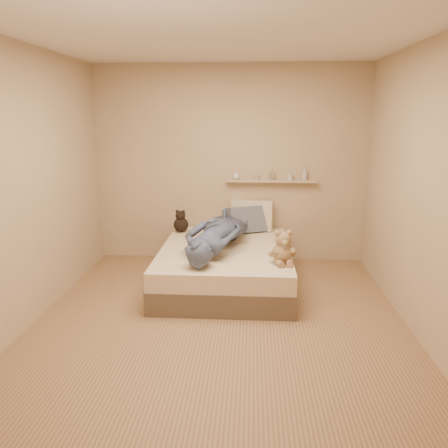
# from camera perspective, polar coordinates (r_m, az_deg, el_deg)

# --- Properties ---
(room) EXTENTS (3.80, 3.80, 3.80)m
(room) POSITION_cam_1_polar(r_m,az_deg,el_deg) (4.00, -0.59, 4.68)
(room) COLOR #97734E
(room) RESTS_ON ground
(bed) EXTENTS (1.50, 1.90, 0.45)m
(bed) POSITION_cam_1_polar(r_m,az_deg,el_deg) (5.17, 0.20, -5.44)
(bed) COLOR brown
(bed) RESTS_ON floor
(game_console) EXTENTS (0.17, 0.08, 0.06)m
(game_console) POSITION_cam_1_polar(r_m,az_deg,el_deg) (4.57, -2.77, -3.12)
(game_console) COLOR #AEB1B5
(game_console) RESTS_ON bed
(teddy_bear) EXTENTS (0.29, 0.29, 0.36)m
(teddy_bear) POSITION_cam_1_polar(r_m,az_deg,el_deg) (4.56, 7.69, -3.33)
(teddy_bear) COLOR #A18658
(teddy_bear) RESTS_ON bed
(dark_plush) EXTENTS (0.19, 0.19, 0.30)m
(dark_plush) POSITION_cam_1_polar(r_m,az_deg,el_deg) (5.75, -5.66, 0.20)
(dark_plush) COLOR black
(dark_plush) RESTS_ON bed
(pillow_cream) EXTENTS (0.58, 0.30, 0.41)m
(pillow_cream) POSITION_cam_1_polar(r_m,az_deg,el_deg) (5.84, 3.70, 1.18)
(pillow_cream) COLOR beige
(pillow_cream) RESTS_ON bed
(pillow_grey) EXTENTS (0.54, 0.40, 0.36)m
(pillow_grey) POSITION_cam_1_polar(r_m,az_deg,el_deg) (5.71, 3.08, 0.58)
(pillow_grey) COLOR slate
(pillow_grey) RESTS_ON bed
(person) EXTENTS (0.92, 1.70, 0.39)m
(person) POSITION_cam_1_polar(r_m,az_deg,el_deg) (4.99, -0.89, -1.15)
(person) COLOR #485171
(person) RESTS_ON bed
(wall_shelf) EXTENTS (1.20, 0.12, 0.03)m
(wall_shelf) POSITION_cam_1_polar(r_m,az_deg,el_deg) (5.84, 6.17, 5.62)
(wall_shelf) COLOR tan
(wall_shelf) RESTS_ON wall_back
(shelf_bottles) EXTENTS (1.00, 0.10, 0.17)m
(shelf_bottles) POSITION_cam_1_polar(r_m,az_deg,el_deg) (5.83, 6.19, 6.37)
(shelf_bottles) COLOR silver
(shelf_bottles) RESTS_ON wall_shelf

